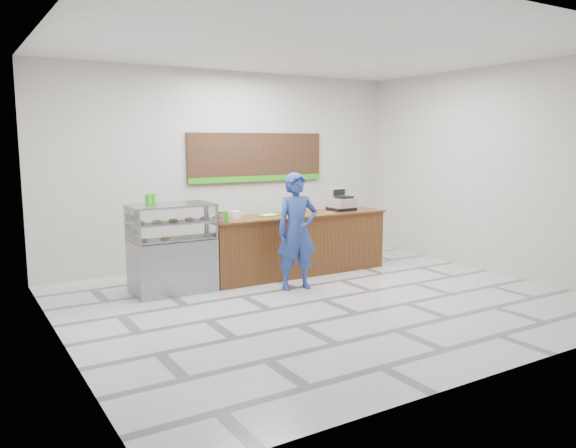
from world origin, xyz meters
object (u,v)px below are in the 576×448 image
sales_counter (297,244)px  cash_register (341,202)px  serving_tray (268,215)px  display_case (172,248)px  customer (297,231)px

sales_counter → cash_register: bearing=1.7°
cash_register → serving_tray: bearing=174.2°
display_case → serving_tray: (1.69, 0.07, 0.36)m
display_case → customer: size_ratio=0.75×
sales_counter → cash_register: cash_register is taller
cash_register → serving_tray: cash_register is taller
sales_counter → cash_register: 1.14m
sales_counter → display_case: 2.23m
display_case → cash_register: size_ratio=2.96×
serving_tray → customer: 0.89m
sales_counter → customer: customer is taller
serving_tray → display_case: bearing=170.2°
display_case → serving_tray: display_case is taller
display_case → customer: customer is taller
sales_counter → display_case: bearing=-180.0°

